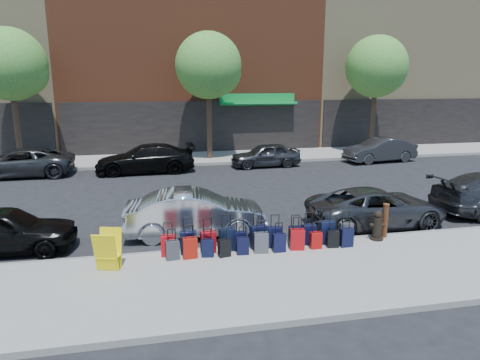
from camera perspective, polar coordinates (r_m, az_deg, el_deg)
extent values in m
plane|color=black|center=(16.60, -1.40, -3.36)|extent=(120.00, 120.00, 0.00)
cube|color=gray|center=(10.66, 4.93, -12.82)|extent=(60.00, 4.00, 0.15)
cube|color=gray|center=(26.23, -5.26, 2.96)|extent=(60.00, 4.00, 0.15)
cube|color=gray|center=(12.44, 2.28, -8.83)|extent=(60.00, 0.08, 0.15)
cube|color=gray|center=(24.26, -4.73, 2.12)|extent=(60.00, 0.08, 0.15)
cube|color=brown|center=(34.18, -7.25, 22.02)|extent=(17.00, 12.00, 20.00)
cube|color=black|center=(27.92, -5.78, 6.94)|extent=(16.66, 0.15, 3.40)
cube|color=#0E8233|center=(28.13, 2.48, 10.11)|extent=(5.00, 0.91, 0.27)
cube|color=#0E8233|center=(28.41, 2.34, 10.85)|extent=(5.00, 0.10, 0.60)
cube|color=#9F8A61|center=(38.78, 18.57, 18.92)|extent=(15.00, 12.00, 18.00)
cube|color=black|center=(33.53, 22.78, 7.04)|extent=(14.70, 0.15, 3.40)
cylinder|color=black|center=(26.27, -27.65, 6.98)|extent=(0.30, 0.30, 4.80)
sphere|color=#3C7727|center=(26.19, -28.36, 13.43)|extent=(3.80, 3.80, 3.80)
sphere|color=#3C7727|center=(26.02, -26.97, 12.74)|extent=(2.58, 2.58, 2.58)
cylinder|color=black|center=(25.47, -4.12, 8.29)|extent=(0.30, 0.30, 4.80)
sphere|color=#3C7727|center=(25.39, -4.24, 14.98)|extent=(3.80, 3.80, 3.80)
sphere|color=#3C7727|center=(25.46, -2.84, 14.14)|extent=(2.58, 2.58, 2.58)
cylinder|color=black|center=(28.77, 17.32, 8.30)|extent=(0.30, 0.30, 4.80)
sphere|color=#3C7727|center=(28.70, 17.74, 14.21)|extent=(3.80, 3.80, 3.80)
sphere|color=#3C7727|center=(28.98, 18.75, 13.37)|extent=(2.58, 2.58, 2.58)
cube|color=#B10B11|center=(11.67, -9.52, -8.62)|extent=(0.40, 0.25, 0.58)
cylinder|color=black|center=(11.45, -9.64, -5.71)|extent=(0.22, 0.05, 0.03)
cube|color=black|center=(11.73, -6.91, -8.26)|extent=(0.43, 0.26, 0.63)
cylinder|color=black|center=(11.50, -7.00, -5.09)|extent=(0.24, 0.05, 0.03)
cube|color=#9C0A12|center=(11.74, -4.26, -8.24)|extent=(0.42, 0.26, 0.60)
cylinder|color=black|center=(11.52, -4.32, -5.22)|extent=(0.23, 0.05, 0.03)
cube|color=black|center=(11.84, -1.74, -7.94)|extent=(0.44, 0.27, 0.64)
cylinder|color=black|center=(11.61, -1.76, -4.77)|extent=(0.24, 0.05, 0.03)
cube|color=black|center=(11.89, 0.06, -8.12)|extent=(0.36, 0.20, 0.53)
cylinder|color=black|center=(11.69, 0.06, -5.50)|extent=(0.20, 0.03, 0.03)
cube|color=black|center=(12.01, 2.45, -7.59)|extent=(0.47, 0.31, 0.65)
cylinder|color=black|center=(11.78, 2.49, -4.37)|extent=(0.25, 0.08, 0.03)
cube|color=black|center=(12.11, 4.68, -7.60)|extent=(0.42, 0.27, 0.59)
cylinder|color=black|center=(11.90, 4.74, -4.73)|extent=(0.22, 0.06, 0.03)
cube|color=black|center=(12.31, 7.38, -7.40)|extent=(0.39, 0.25, 0.56)
cylinder|color=black|center=(12.12, 7.46, -4.73)|extent=(0.21, 0.06, 0.03)
cube|color=black|center=(12.46, 9.17, -7.16)|extent=(0.39, 0.22, 0.58)
cylinder|color=black|center=(12.25, 9.28, -4.41)|extent=(0.22, 0.04, 0.03)
cube|color=black|center=(12.57, 11.46, -6.86)|extent=(0.46, 0.27, 0.66)
cylinder|color=black|center=(12.34, 11.62, -3.72)|extent=(0.25, 0.05, 0.03)
cube|color=#38383C|center=(12.86, 13.94, -6.77)|extent=(0.39, 0.24, 0.56)
cylinder|color=black|center=(12.67, 14.09, -4.18)|extent=(0.21, 0.05, 0.03)
cube|color=#343438|center=(11.45, -9.00, -9.21)|extent=(0.37, 0.24, 0.51)
cylinder|color=black|center=(11.24, -9.10, -6.57)|extent=(0.20, 0.06, 0.03)
cube|color=#9D130A|center=(11.46, -6.69, -8.99)|extent=(0.39, 0.25, 0.56)
cylinder|color=black|center=(11.24, -6.77, -6.12)|extent=(0.21, 0.05, 0.03)
cube|color=black|center=(11.52, -4.34, -9.04)|extent=(0.35, 0.23, 0.47)
cylinder|color=black|center=(11.33, -4.38, -6.64)|extent=(0.18, 0.06, 0.03)
cube|color=black|center=(11.50, -2.10, -9.05)|extent=(0.35, 0.25, 0.47)
cylinder|color=black|center=(11.31, -2.12, -6.65)|extent=(0.18, 0.07, 0.03)
cube|color=black|center=(11.63, 0.37, -8.77)|extent=(0.34, 0.21, 0.47)
cylinder|color=black|center=(11.45, 0.37, -6.37)|extent=(0.18, 0.05, 0.03)
cube|color=#404146|center=(11.73, 2.82, -8.36)|extent=(0.40, 0.25, 0.56)
cylinder|color=black|center=(11.52, 2.86, -5.54)|extent=(0.21, 0.05, 0.03)
cube|color=black|center=(11.84, 5.24, -8.33)|extent=(0.35, 0.21, 0.51)
cylinder|color=black|center=(11.64, 5.30, -5.80)|extent=(0.19, 0.04, 0.03)
cube|color=#A70A0F|center=(12.03, 7.62, -7.87)|extent=(0.43, 0.29, 0.58)
cylinder|color=black|center=(11.82, 7.72, -5.02)|extent=(0.22, 0.07, 0.03)
cube|color=#A50C0A|center=(12.19, 10.07, -7.93)|extent=(0.32, 0.19, 0.47)
cylinder|color=black|center=(12.02, 10.16, -5.65)|extent=(0.18, 0.04, 0.03)
cube|color=black|center=(12.37, 12.26, -7.69)|extent=(0.34, 0.22, 0.48)
cylinder|color=black|center=(12.20, 12.38, -5.40)|extent=(0.18, 0.05, 0.03)
cube|color=black|center=(12.50, 14.00, -7.45)|extent=(0.37, 0.22, 0.53)
cylinder|color=black|center=(12.31, 14.15, -4.94)|extent=(0.20, 0.04, 0.03)
cylinder|color=black|center=(13.35, 17.73, -7.39)|extent=(0.39, 0.39, 0.07)
cylinder|color=black|center=(13.24, 17.83, -6.02)|extent=(0.26, 0.26, 0.61)
sphere|color=black|center=(13.12, 17.95, -4.45)|extent=(0.24, 0.24, 0.24)
cylinder|color=black|center=(13.22, 17.85, -5.75)|extent=(0.45, 0.21, 0.11)
cylinder|color=#38190C|center=(13.48, 18.78, -5.17)|extent=(0.17, 0.17, 1.00)
cylinder|color=#38190C|center=(13.33, 18.94, -3.12)|extent=(0.19, 0.19, 0.04)
cube|color=yellow|center=(10.99, -17.51, -9.27)|extent=(0.60, 0.38, 1.00)
cube|color=yellow|center=(11.30, -16.86, -8.58)|extent=(0.60, 0.38, 1.00)
cube|color=yellow|center=(11.20, -17.13, -9.64)|extent=(0.63, 0.50, 0.02)
imported|color=black|center=(13.69, -29.06, -5.84)|extent=(3.94, 1.70, 1.32)
imported|color=silver|center=(13.34, -5.93, -4.43)|extent=(4.40, 1.75, 1.42)
imported|color=#37373A|center=(14.85, 17.73, -3.49)|extent=(4.58, 2.18, 1.26)
imported|color=#313134|center=(23.98, -27.27, 2.08)|extent=(5.09, 2.38, 1.41)
imported|color=black|center=(22.77, -12.51, 2.80)|extent=(5.11, 2.19, 1.47)
imported|color=#313134|center=(23.82, 3.42, 3.35)|extent=(3.91, 1.73, 1.31)
imported|color=#333336|center=(26.49, 18.14, 3.83)|extent=(4.43, 2.03, 1.41)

